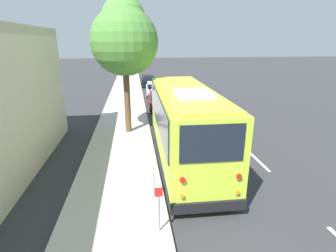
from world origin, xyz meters
The scene contains 12 objects.
ground_plane centered at (0.00, 0.00, 0.00)m, with size 160.00×160.00×0.00m, color #333335.
sidewalk_slab centered at (0.00, 3.63, 0.07)m, with size 80.00×3.32×0.15m, color beige.
curb_strip centered at (0.00, 1.90, 0.07)m, with size 80.00×0.14×0.15m, color #AAA69D.
shuttle_bus centered at (0.12, 0.49, 1.95)m, with size 9.10×2.69×3.62m.
parked_sedan_maroon centered at (10.71, 0.65, 0.62)m, with size 4.42×1.90×1.33m.
parked_sedan_white centered at (16.45, 0.56, 0.60)m, with size 4.63×1.97×1.30m.
parked_sedan_black centered at (22.47, 0.95, 0.58)m, with size 4.36×1.82×1.26m.
street_tree centered at (4.38, 3.17, 5.67)m, with size 3.79×3.79×7.74m.
sign_post_near centered at (-4.85, 2.19, 0.89)m, with size 0.06×0.22×1.44m.
sign_post_far centered at (-2.96, 2.19, 0.72)m, with size 0.06×0.06×1.14m.
lane_stripe_mid centered at (-0.39, -3.02, 0.00)m, with size 2.40×0.14×0.01m, color silver.
lane_stripe_ahead centered at (5.61, -3.02, 0.00)m, with size 2.40×0.14×0.01m, color silver.
Camera 1 is at (-11.19, 2.77, 5.47)m, focal length 28.00 mm.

